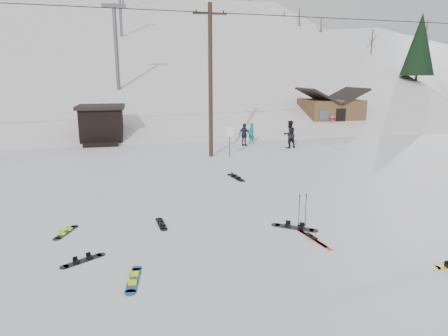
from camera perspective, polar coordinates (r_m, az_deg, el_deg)
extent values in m
plane|color=silver|center=(11.46, 0.99, -12.74)|extent=(200.00, 200.00, 0.00)
cube|color=silver|center=(67.25, -9.78, -1.48)|extent=(60.00, 85.24, 65.97)
cube|color=silver|center=(74.08, 21.19, -0.03)|extent=(45.66, 93.98, 54.59)
cylinder|color=#3A2819|center=(24.41, -1.94, 12.11)|extent=(0.26, 0.26, 9.00)
cube|color=#3A2819|center=(24.63, -2.02, 21.21)|extent=(2.00, 0.12, 0.12)
cylinder|color=black|center=(24.65, -2.02, 21.49)|extent=(0.08, 0.08, 0.12)
cylinder|color=#595B60|center=(24.59, 0.82, 3.69)|extent=(0.07, 0.07, 1.80)
cube|color=white|center=(24.45, 0.85, 5.17)|extent=(0.50, 0.04, 0.60)
cube|color=black|center=(31.35, -17.02, 5.86)|extent=(3.00, 3.00, 2.50)
cube|color=black|center=(31.22, -17.19, 8.35)|extent=(3.40, 3.40, 0.25)
cube|color=black|center=(29.74, -17.14, 3.32)|extent=(2.40, 1.20, 0.30)
cylinder|color=#595B60|center=(40.11, -15.12, 16.10)|extent=(0.36, 0.36, 8.00)
cube|color=#595B60|center=(40.49, -15.47, 21.47)|extent=(2.20, 0.30, 0.30)
cylinder|color=#595B60|center=(60.66, -14.62, 21.24)|extent=(0.36, 0.36, 8.00)
cube|color=brown|center=(38.36, 14.91, 7.42)|extent=(5.00, 4.00, 2.70)
cube|color=black|center=(37.64, 13.20, 10.01)|extent=(2.69, 4.40, 1.43)
cube|color=black|center=(38.87, 16.86, 9.89)|extent=(2.69, 4.40, 1.43)
cube|color=black|center=(36.61, 16.31, 6.68)|extent=(0.90, 0.06, 1.90)
cube|color=#164C90|center=(10.60, -12.79, -15.32)|extent=(0.42, 1.22, 0.02)
cylinder|color=#164C90|center=(11.13, -12.39, -13.84)|extent=(0.28, 0.28, 0.02)
cylinder|color=#164C90|center=(10.08, -13.22, -16.95)|extent=(0.28, 0.28, 0.02)
cube|color=#E6FF0D|center=(10.77, -12.65, -14.53)|extent=(0.21, 0.17, 0.08)
cube|color=#E6FF0D|center=(10.39, -12.95, -15.64)|extent=(0.21, 0.17, 0.08)
cube|color=red|center=(12.92, 12.64, -9.87)|extent=(0.44, 1.76, 0.03)
cube|color=black|center=(12.91, 12.65, -9.67)|extent=(0.15, 0.33, 0.08)
cube|color=red|center=(13.06, 12.17, -9.59)|extent=(0.44, 1.76, 0.03)
cube|color=black|center=(13.04, 12.18, -9.39)|extent=(0.15, 0.33, 0.08)
cylinder|color=black|center=(13.64, 10.68, -6.07)|extent=(0.02, 0.02, 1.11)
cylinder|color=black|center=(13.81, 10.59, -8.03)|extent=(0.08, 0.08, 0.01)
cylinder|color=black|center=(13.47, 10.78, -3.91)|extent=(0.03, 0.03, 0.10)
cylinder|color=black|center=(13.73, 11.58, -5.98)|extent=(0.02, 0.02, 1.11)
cylinder|color=black|center=(13.90, 11.48, -7.93)|extent=(0.08, 0.08, 0.01)
cylinder|color=black|center=(13.56, 11.69, -3.84)|extent=(0.03, 0.03, 0.10)
cube|color=black|center=(11.94, -19.48, -12.37)|extent=(1.03, 0.78, 0.02)
cylinder|color=black|center=(12.14, -17.17, -11.74)|extent=(0.24, 0.24, 0.02)
cylinder|color=black|center=(11.76, -21.87, -13.00)|extent=(0.24, 0.24, 0.02)
cube|color=black|center=(11.99, -18.65, -11.95)|extent=(0.20, 0.22, 0.07)
cube|color=black|center=(11.85, -20.35, -12.40)|extent=(0.20, 0.22, 0.07)
cube|color=black|center=(13.96, -8.94, -7.92)|extent=(0.36, 1.08, 0.02)
cylinder|color=black|center=(14.45, -9.30, -7.19)|extent=(0.24, 0.24, 0.02)
cylinder|color=black|center=(13.48, -8.55, -8.70)|extent=(0.24, 0.24, 0.02)
cube|color=black|center=(14.12, -9.08, -7.48)|extent=(0.19, 0.15, 0.07)
cube|color=black|center=(13.77, -8.81, -8.02)|extent=(0.19, 0.15, 0.07)
cube|color=black|center=(14.08, -21.63, -8.56)|extent=(0.62, 1.08, 0.02)
cylinder|color=black|center=(14.50, -20.56, -7.82)|extent=(0.24, 0.24, 0.02)
cylinder|color=black|center=(13.66, -22.78, -9.34)|extent=(0.24, 0.24, 0.02)
cube|color=#9EF61C|center=(14.21, -21.26, -8.12)|extent=(0.21, 0.19, 0.07)
cube|color=#9EF61C|center=(13.91, -22.05, -8.66)|extent=(0.21, 0.19, 0.07)
cube|color=black|center=(13.69, 10.01, -8.39)|extent=(1.22, 0.99, 0.03)
cylinder|color=black|center=(13.57, 12.69, -8.72)|extent=(0.30, 0.30, 0.03)
cylinder|color=black|center=(13.84, 7.39, -8.05)|extent=(0.30, 0.30, 0.03)
cube|color=black|center=(13.62, 10.98, -8.29)|extent=(0.25, 0.26, 0.08)
cube|color=black|center=(13.72, 9.07, -8.06)|extent=(0.25, 0.26, 0.08)
cylinder|color=yellow|center=(12.29, 28.06, -12.48)|extent=(0.24, 0.24, 0.02)
cube|color=black|center=(12.46, 29.37, -12.06)|extent=(0.14, 0.18, 0.07)
cube|color=black|center=(19.75, 1.71, -1.37)|extent=(0.59, 1.40, 0.03)
cylinder|color=black|center=(20.34, 0.88, -0.93)|extent=(0.31, 0.31, 0.03)
cylinder|color=black|center=(19.15, 2.60, -1.85)|extent=(0.31, 0.31, 0.03)
cube|color=black|center=(19.95, 1.41, -1.05)|extent=(0.25, 0.21, 0.09)
cube|color=black|center=(19.52, 2.03, -1.38)|extent=(0.25, 0.21, 0.09)
imported|color=#0C7F80|center=(29.26, 3.91, 4.95)|extent=(0.66, 0.57, 1.53)
imported|color=black|center=(27.88, 9.33, 4.77)|extent=(1.07, 0.92, 1.90)
imported|color=#C14473|center=(36.19, 15.17, 6.10)|extent=(1.09, 0.83, 1.48)
imported|color=#191D40|center=(28.38, 2.94, 4.79)|extent=(0.92, 0.97, 1.61)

